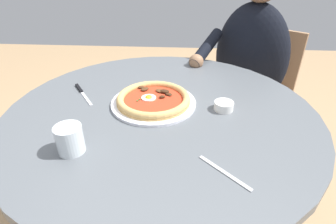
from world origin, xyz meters
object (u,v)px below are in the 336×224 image
Objects in this scene: water_glass at (70,141)px; cafe_chair_diner at (255,85)px; dining_table at (162,138)px; steak_knife at (81,91)px; ramekin_capers at (224,106)px; diner_person at (244,91)px; pizza_on_plate at (154,100)px; fork_utensil at (224,172)px.

cafe_chair_diner reaches higher than water_glass.
steak_knife is at bearing 70.78° from dining_table.
diner_person reaches higher than ramekin_capers.
dining_table is 0.36m from steak_knife.
dining_table is 0.91× the size of diner_person.
cafe_chair_diner is at bearing -35.57° from dining_table.
cafe_chair_diner is (0.67, -0.53, -0.24)m from pizza_on_plate.
diner_person is at bearing -39.12° from pizza_on_plate.
pizza_on_plate is at bearing 39.67° from dining_table.
pizza_on_plate is 0.26× the size of diner_person.
cafe_chair_diner is at bearing -54.38° from steak_knife.
water_glass is 1.08m from diner_person.
pizza_on_plate is at bearing 84.27° from ramekin_capers.
steak_knife is at bearing 125.62° from cafe_chair_diner.
cafe_chair_diner reaches higher than ramekin_capers.
diner_person is at bearing -37.90° from water_glass.
ramekin_capers is (0.01, -0.22, 0.14)m from dining_table.
water_glass reaches higher than pizza_on_plate.
steak_knife reaches higher than fork_utensil.
fork_utensil is 0.94m from diner_person.
cafe_chair_diner is at bearing -17.71° from fork_utensil.
dining_table is at bearing -140.33° from pizza_on_plate.
cafe_chair_diner is (0.59, -0.83, -0.23)m from steak_knife.
water_glass is 1.22m from cafe_chair_diner.
diner_person is (0.48, -0.74, -0.22)m from steak_knife.
dining_table is at bearing 144.43° from cafe_chair_diner.
steak_knife is 2.45× the size of ramekin_capers.
dining_table is 0.73m from diner_person.
fork_utensil is (-0.41, -0.51, -0.00)m from steak_knife.
cafe_chair_diner is at bearing -38.65° from pizza_on_plate.
dining_table is at bearing 93.14° from ramekin_capers.
ramekin_capers is at bearing -95.73° from pizza_on_plate.
dining_table is 3.54× the size of pizza_on_plate.
ramekin_capers reaches higher than steak_knife.
dining_table is 1.29× the size of cafe_chair_diner.
pizza_on_plate reaches higher than ramekin_capers.
diner_person is at bearing -14.88° from fork_utensil.
steak_knife is (0.35, 0.10, -0.03)m from water_glass.
ramekin_capers reaches higher than dining_table.
pizza_on_plate is 0.34m from water_glass.
diner_person is at bearing 143.74° from cafe_chair_diner.
ramekin_capers is 0.06× the size of diner_person.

